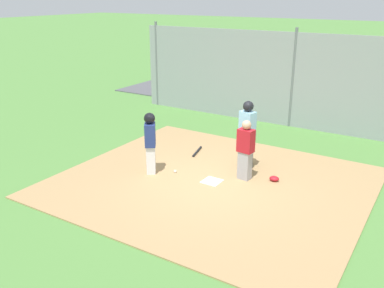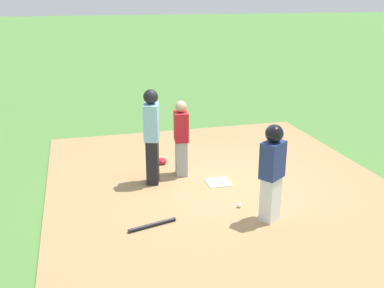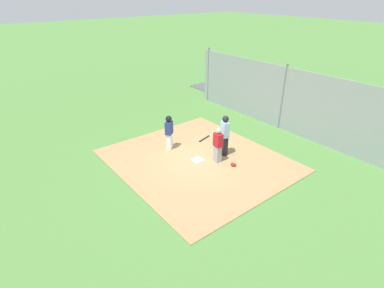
% 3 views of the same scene
% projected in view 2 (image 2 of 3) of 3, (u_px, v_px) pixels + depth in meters
% --- Properties ---
extents(ground_plane, '(140.00, 140.00, 0.00)m').
position_uv_depth(ground_plane, '(218.00, 184.00, 8.58)').
color(ground_plane, '#51843D').
extents(dirt_infield, '(7.20, 6.40, 0.03)m').
position_uv_depth(dirt_infield, '(218.00, 184.00, 8.58)').
color(dirt_infield, '#A88456').
rests_on(dirt_infield, ground_plane).
extents(home_plate, '(0.45, 0.45, 0.02)m').
position_uv_depth(home_plate, '(218.00, 182.00, 8.57)').
color(home_plate, white).
rests_on(home_plate, dirt_infield).
extents(catcher, '(0.41, 0.31, 1.52)m').
position_uv_depth(catcher, '(181.00, 138.00, 8.72)').
color(catcher, '#9E9EA3').
rests_on(catcher, dirt_infield).
extents(umpire, '(0.44, 0.36, 1.82)m').
position_uv_depth(umpire, '(152.00, 135.00, 8.28)').
color(umpire, black).
rests_on(umpire, dirt_infield).
extents(runner, '(0.43, 0.46, 1.59)m').
position_uv_depth(runner, '(272.00, 168.00, 6.89)').
color(runner, silver).
rests_on(runner, dirt_infield).
extents(baseball_bat, '(0.26, 0.79, 0.06)m').
position_uv_depth(baseball_bat, '(152.00, 225.00, 6.95)').
color(baseball_bat, black).
rests_on(baseball_bat, dirt_infield).
extents(catcher_mask, '(0.24, 0.20, 0.12)m').
position_uv_depth(catcher_mask, '(162.00, 161.00, 9.52)').
color(catcher_mask, '#B21923').
rests_on(catcher_mask, dirt_infield).
extents(baseball, '(0.07, 0.07, 0.07)m').
position_uv_depth(baseball, '(239.00, 205.00, 7.58)').
color(baseball, white).
rests_on(baseball, dirt_infield).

